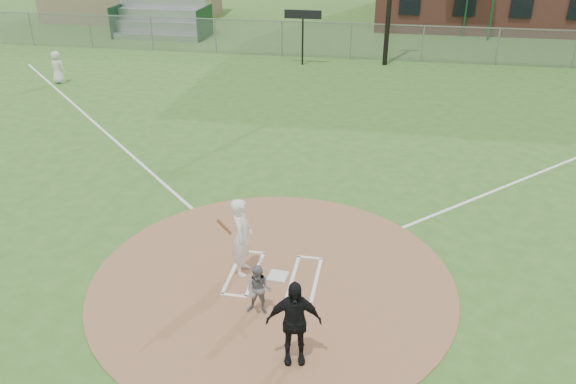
% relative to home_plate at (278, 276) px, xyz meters
% --- Properties ---
extents(ground, '(140.00, 140.00, 0.00)m').
position_rel_home_plate_xyz_m(ground, '(-0.10, -0.13, -0.03)').
color(ground, '#336322').
rests_on(ground, ground).
extents(dirt_circle, '(8.40, 8.40, 0.02)m').
position_rel_home_plate_xyz_m(dirt_circle, '(-0.10, -0.13, -0.02)').
color(dirt_circle, '#9B6C49').
rests_on(dirt_circle, ground).
extents(home_plate, '(0.47, 0.47, 0.03)m').
position_rel_home_plate_xyz_m(home_plate, '(0.00, 0.00, 0.00)').
color(home_plate, silver).
rests_on(home_plate, dirt_circle).
extents(foul_line_third, '(17.04, 17.04, 0.01)m').
position_rel_home_plate_xyz_m(foul_line_third, '(-9.10, 8.87, -0.03)').
color(foul_line_third, white).
rests_on(foul_line_third, ground).
extents(catcher, '(0.57, 0.45, 1.15)m').
position_rel_home_plate_xyz_m(catcher, '(-0.13, -1.34, 0.56)').
color(catcher, slate).
rests_on(catcher, dirt_circle).
extents(umpire, '(1.10, 0.64, 1.77)m').
position_rel_home_plate_xyz_m(umpire, '(0.82, -2.59, 0.87)').
color(umpire, black).
rests_on(umpire, dirt_circle).
extents(ondeck_player, '(0.85, 0.64, 1.57)m').
position_rel_home_plate_xyz_m(ondeck_player, '(-13.87, 14.26, 0.75)').
color(ondeck_player, white).
rests_on(ondeck_player, ground).
extents(batters_boxes, '(2.08, 1.88, 0.01)m').
position_rel_home_plate_xyz_m(batters_boxes, '(-0.10, 0.02, -0.01)').
color(batters_boxes, white).
rests_on(batters_boxes, dirt_circle).
extents(batter_at_plate, '(0.65, 1.06, 1.92)m').
position_rel_home_plate_xyz_m(batter_at_plate, '(-0.84, 0.06, 0.95)').
color(batter_at_plate, white).
rests_on(batter_at_plate, dirt_circle).
extents(outfield_fence, '(56.08, 0.08, 2.03)m').
position_rel_home_plate_xyz_m(outfield_fence, '(-0.10, 21.87, 0.98)').
color(outfield_fence, slate).
rests_on(outfield_fence, ground).
extents(bleachers, '(6.08, 3.20, 3.20)m').
position_rel_home_plate_xyz_m(bleachers, '(-13.10, 26.07, 1.55)').
color(bleachers, '#B7BABF').
rests_on(bleachers, ground).
extents(scoreboard_sign, '(2.00, 0.10, 2.93)m').
position_rel_home_plate_xyz_m(scoreboard_sign, '(-2.60, 20.07, 2.35)').
color(scoreboard_sign, black).
rests_on(scoreboard_sign, ground).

